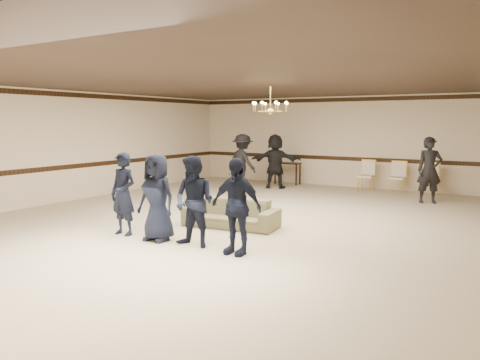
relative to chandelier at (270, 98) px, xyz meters
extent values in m
cube|color=#BAAA8F|center=(0.00, -1.00, -2.88)|extent=(12.00, 14.00, 0.01)
cube|color=#30221A|center=(0.00, -1.00, 0.33)|extent=(12.00, 14.00, 0.01)
cube|color=beige|center=(0.00, 6.00, -1.27)|extent=(12.00, 0.01, 3.20)
cube|color=beige|center=(-6.00, -1.00, -1.27)|extent=(0.01, 14.00, 3.20)
cube|color=black|center=(0.00, 5.99, -1.88)|extent=(12.00, 0.02, 0.14)
cube|color=black|center=(0.00, 5.99, 0.21)|extent=(12.00, 0.02, 0.14)
imported|color=black|center=(-1.59, -3.37, -2.03)|extent=(0.62, 0.42, 1.69)
imported|color=black|center=(-0.69, -3.37, -2.03)|extent=(0.83, 0.54, 1.69)
imported|color=black|center=(0.21, -3.37, -2.03)|extent=(0.83, 0.65, 1.69)
imported|color=black|center=(1.11, -3.37, -2.03)|extent=(1.00, 0.44, 1.69)
imported|color=#656443|center=(-0.10, -1.63, -2.57)|extent=(2.17, 1.07, 0.61)
imported|color=black|center=(-2.93, 3.58, -1.93)|extent=(1.39, 1.08, 1.88)
imported|color=black|center=(-2.03, 4.28, -1.93)|extent=(1.83, 1.07, 1.88)
imported|color=black|center=(3.07, 3.88, -1.93)|extent=(0.82, 0.71, 1.88)
cube|color=black|center=(-2.13, 5.48, -2.47)|extent=(0.97, 0.42, 0.81)
camera|label=1|loc=(5.33, -10.16, -0.57)|focal=35.03mm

